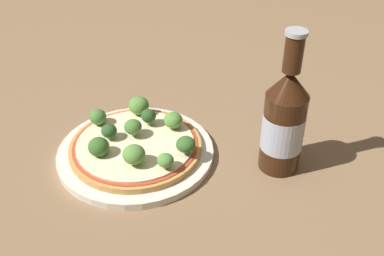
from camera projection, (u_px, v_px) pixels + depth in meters
The scene contains 14 objects.
ground_plane at pixel (139, 151), 0.73m from camera, with size 3.00×3.00×0.00m, color #846647.
plate at pixel (136, 152), 0.72m from camera, with size 0.25×0.25×0.01m.
pizza at pixel (136, 146), 0.72m from camera, with size 0.21×0.21×0.01m.
broccoli_floret_0 at pixel (99, 147), 0.68m from camera, with size 0.03×0.03×0.03m.
broccoli_floret_1 at pixel (165, 160), 0.65m from camera, with size 0.02×0.02×0.03m.
broccoli_floret_2 at pixel (133, 127), 0.71m from camera, with size 0.03×0.03×0.03m.
broccoli_floret_3 at pixel (186, 144), 0.68m from camera, with size 0.03×0.03×0.03m.
broccoli_floret_4 at pixel (139, 105), 0.77m from camera, with size 0.04×0.04×0.03m.
broccoli_floret_5 at pixel (173, 120), 0.73m from camera, with size 0.03×0.03×0.03m.
broccoli_floret_6 at pixel (134, 155), 0.66m from camera, with size 0.03×0.03×0.03m.
broccoli_floret_7 at pixel (149, 116), 0.74m from camera, with size 0.02×0.02×0.03m.
broccoli_floret_8 at pixel (98, 117), 0.74m from camera, with size 0.03×0.03×0.03m.
broccoli_floret_9 at pixel (109, 131), 0.71m from camera, with size 0.02×0.02×0.03m.
beer_bottle at pixel (284, 121), 0.66m from camera, with size 0.06×0.06×0.23m.
Camera 1 is at (0.57, -0.13, 0.45)m, focal length 42.00 mm.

